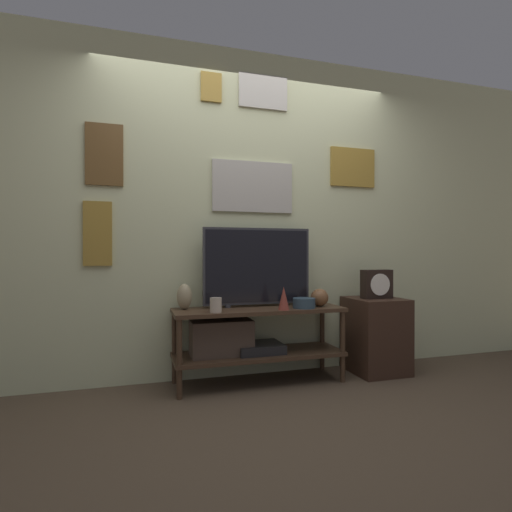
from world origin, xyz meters
TOP-DOWN VIEW (x-y plane):
  - ground_plane at (0.00, 0.00)m, footprint 12.00×12.00m
  - wall_back at (-0.00, 0.51)m, footprint 6.40×0.08m
  - media_console at (-0.12, 0.25)m, footprint 1.33×0.42m
  - television at (0.02, 0.34)m, footprint 0.88×0.05m
  - vase_slim_bronze at (0.15, 0.10)m, footprint 0.09×0.09m
  - vase_wide_bowl at (0.34, 0.15)m, footprint 0.18×0.18m
  - vase_urn_stoneware at (-0.57, 0.35)m, footprint 0.11×0.11m
  - vase_round_glass at (0.50, 0.21)m, footprint 0.14×0.14m
  - candle_jar at (-0.37, 0.12)m, footprint 0.09×0.09m
  - side_table at (1.03, 0.23)m, footprint 0.43×0.46m
  - mantel_clock at (1.03, 0.21)m, footprint 0.26×0.11m

SIDE VIEW (x-z plane):
  - ground_plane at x=0.00m, z-range 0.00..0.00m
  - side_table at x=1.03m, z-range 0.00..0.63m
  - media_console at x=-0.12m, z-range 0.08..0.66m
  - vase_wide_bowl at x=0.34m, z-range 0.58..0.66m
  - candle_jar at x=-0.37m, z-range 0.58..0.69m
  - vase_round_glass at x=0.50m, z-range 0.58..0.72m
  - vase_slim_bronze at x=0.15m, z-range 0.58..0.76m
  - vase_urn_stoneware at x=-0.57m, z-range 0.58..0.78m
  - mantel_clock at x=1.03m, z-range 0.63..0.87m
  - television at x=0.02m, z-range 0.59..1.22m
  - wall_back at x=0.00m, z-range 0.01..2.71m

